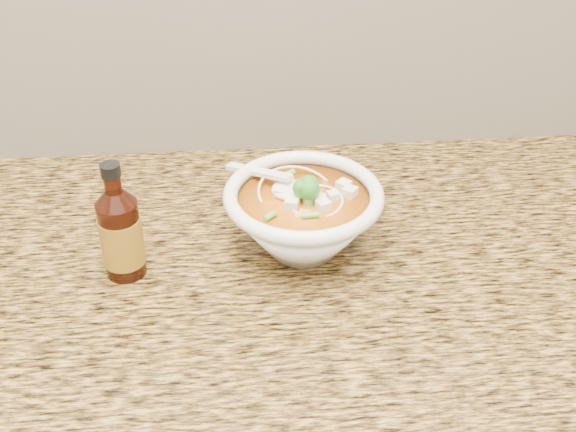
{
  "coord_description": "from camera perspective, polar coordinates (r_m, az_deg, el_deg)",
  "views": [
    {
      "loc": [
        0.04,
        0.94,
        1.49
      ],
      "look_at": [
        0.1,
        1.71,
        0.95
      ],
      "focal_mm": 45.0,
      "sensor_mm": 36.0,
      "label": 1
    }
  ],
  "objects": [
    {
      "name": "counter_slab",
      "position": [
        0.96,
        -6.11,
        -4.94
      ],
      "size": [
        4.0,
        0.68,
        0.04
      ],
      "primitive_type": "cube",
      "color": "olive",
      "rests_on": "cabinet"
    },
    {
      "name": "soup_bowl",
      "position": [
        0.94,
        1.19,
        -0.17
      ],
      "size": [
        0.21,
        0.21,
        0.12
      ],
      "rotation": [
        0.0,
        0.0,
        -0.33
      ],
      "color": "white",
      "rests_on": "counter_slab"
    },
    {
      "name": "hot_sauce_bottle",
      "position": [
        0.92,
        -13.07,
        -1.37
      ],
      "size": [
        0.06,
        0.06,
        0.16
      ],
      "rotation": [
        0.0,
        0.0,
        -0.09
      ],
      "color": "#3E1208",
      "rests_on": "counter_slab"
    }
  ]
}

